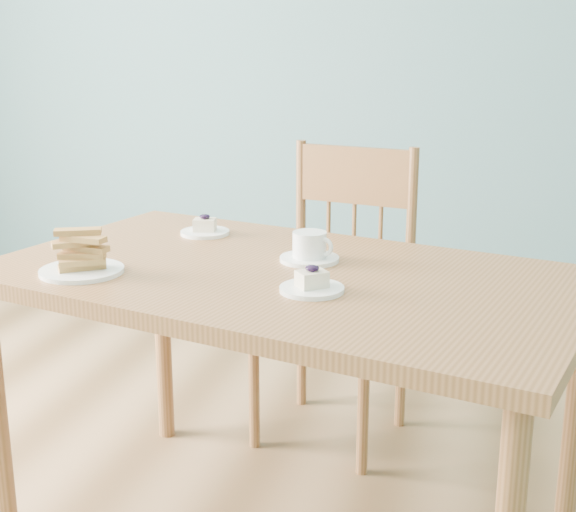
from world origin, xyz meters
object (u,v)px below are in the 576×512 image
Objects in this scene: coffee_cup at (310,249)px; biscotti_plate at (81,259)px; dining_table at (284,301)px; cheesecake_plate_far at (205,229)px; cheesecake_plate_near at (312,285)px; dining_chair at (336,293)px.

biscotti_plate reaches higher than coffee_cup.
dining_table is 0.44m from cheesecake_plate_far.
cheesecake_plate_near is 0.96× the size of coffee_cup.
dining_table is 7.85× the size of biscotti_plate.
dining_chair is 4.83× the size of biscotti_plate.
dining_chair reaches higher than coffee_cup.
coffee_cup is 0.56m from biscotti_plate.
cheesecake_plate_near is (0.11, -0.81, 0.28)m from dining_chair.
cheesecake_plate_near is at bearing -70.87° from dining_chair.
coffee_cup reaches higher than cheesecake_plate_near.
dining_chair is at bearing 60.98° from biscotti_plate.
cheesecake_plate_far is 0.41m from coffee_cup.
cheesecake_plate_far is at bearing 150.28° from dining_table.
dining_chair reaches higher than biscotti_plate.
cheesecake_plate_near is at bearing -58.08° from coffee_cup.
dining_table is 11.25× the size of cheesecake_plate_far.
cheesecake_plate_near is 0.60m from cheesecake_plate_far.
dining_chair is 0.86m from cheesecake_plate_near.
dining_chair reaches higher than cheesecake_plate_near.
cheesecake_plate_near is 0.25m from coffee_cup.
dining_table is at bearing 17.34° from biscotti_plate.
cheesecake_plate_far is (-0.42, 0.43, -0.00)m from cheesecake_plate_near.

